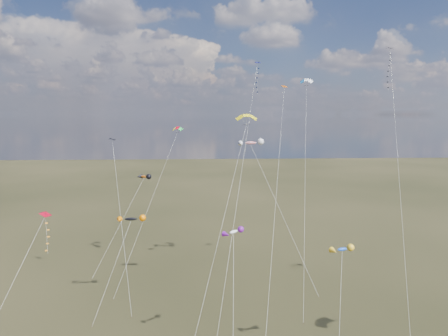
{
  "coord_description": "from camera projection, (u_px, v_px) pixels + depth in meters",
  "views": [
    {
      "loc": [
        -2.84,
        -34.96,
        26.12
      ],
      "look_at": [
        0.0,
        18.0,
        19.0
      ],
      "focal_mm": 32.0,
      "sensor_mm": 36.0,
      "label": 1
    }
  ],
  "objects": [
    {
      "name": "diamond_orange_center",
      "position": [
        279.0,
        162.0,
        53.57
      ],
      "size": [
        6.67,
        22.67,
        30.48
      ],
      "color": "#D35502",
      "rests_on": "ground"
    },
    {
      "name": "novelty_black_orange",
      "position": [
        131.0,
        219.0,
        55.6
      ],
      "size": [
        5.66,
        8.46,
        12.19
      ],
      "color": "black",
      "rests_on": "ground"
    },
    {
      "name": "diamond_navy_tall",
      "position": [
        255.0,
        92.0,
        62.41
      ],
      "size": [
        8.26,
        24.62,
        34.52
      ],
      "color": "#0F1051",
      "rests_on": "ground"
    },
    {
      "name": "novelty_white_purple",
      "position": [
        234.0,
        233.0,
        43.19
      ],
      "size": [
        2.33,
        11.88,
        13.9
      ],
      "color": "white",
      "rests_on": "ground"
    },
    {
      "name": "diamond_red_low",
      "position": [
        43.0,
        239.0,
        43.44
      ],
      "size": [
        6.53,
        8.67,
        15.5
      ],
      "color": "#AE0017",
      "rests_on": "ground"
    },
    {
      "name": "diamond_black_mid",
      "position": [
        117.0,
        183.0,
        57.61
      ],
      "size": [
        4.71,
        12.02,
        22.59
      ],
      "color": "black",
      "rests_on": "ground"
    },
    {
      "name": "parafoil_yellow",
      "position": [
        246.0,
        116.0,
        54.62
      ],
      "size": [
        9.37,
        17.95,
        26.66
      ],
      "color": "yellow",
      "rests_on": "ground"
    },
    {
      "name": "novelty_redwhite_stripe",
      "position": [
        251.0,
        143.0,
        67.15
      ],
      "size": [
        10.44,
        13.93,
        22.05
      ],
      "color": "red",
      "rests_on": "ground"
    },
    {
      "name": "novelty_orange_black",
      "position": [
        144.0,
        177.0,
        71.15
      ],
      "size": [
        8.8,
        10.53,
        15.7
      ],
      "color": "#C3560E",
      "rests_on": "ground"
    },
    {
      "name": "parafoil_blue_white",
      "position": [
        306.0,
        82.0,
        62.74
      ],
      "size": [
        5.09,
        17.82,
        32.07
      ],
      "color": "#1369B0",
      "rests_on": "ground"
    },
    {
      "name": "parafoil_tricolor",
      "position": [
        177.0,
        129.0,
        67.78
      ],
      "size": [
        9.67,
        15.03,
        24.35
      ],
      "color": "yellow",
      "rests_on": "ground"
    },
    {
      "name": "diamond_black_high",
      "position": [
        390.0,
        81.0,
        58.65
      ],
      "size": [
        6.76,
        22.78,
        36.15
      ],
      "color": "black",
      "rests_on": "ground"
    },
    {
      "name": "novelty_blue_yellow",
      "position": [
        342.0,
        250.0,
        41.66
      ],
      "size": [
        3.98,
        8.45,
        12.6
      ],
      "color": "blue",
      "rests_on": "ground"
    }
  ]
}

